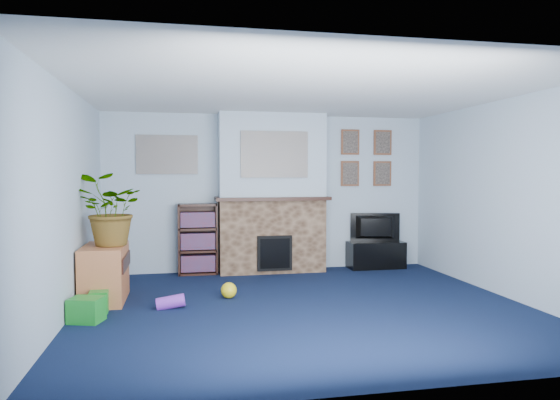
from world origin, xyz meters
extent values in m
cube|color=#0E1835|center=(0.00, 0.00, 0.00)|extent=(5.00, 4.50, 0.01)
cube|color=white|center=(0.00, 0.00, 2.40)|extent=(5.00, 4.50, 0.01)
cube|color=silver|center=(0.00, 2.25, 1.20)|extent=(5.00, 0.04, 2.40)
cube|color=silver|center=(0.00, -2.25, 1.20)|extent=(5.00, 0.04, 2.40)
cube|color=silver|center=(-2.50, 0.00, 1.20)|extent=(0.04, 4.50, 2.40)
cube|color=silver|center=(2.50, 0.00, 1.20)|extent=(0.04, 4.50, 2.40)
cube|color=brown|center=(0.00, 2.05, 0.55)|extent=(1.60, 0.40, 1.10)
cube|color=brown|center=(0.00, 2.05, 1.75)|extent=(1.60, 0.40, 1.30)
cube|color=brown|center=(0.00, 2.02, 1.12)|extent=(1.72, 0.50, 0.05)
cube|color=brown|center=(0.00, 1.84, 0.32)|extent=(0.52, 0.08, 0.52)
cube|color=brown|center=(0.00, 1.80, 0.32)|extent=(0.44, 0.02, 0.44)
cube|color=gray|center=(0.00, 1.84, 1.78)|extent=(1.00, 0.03, 0.68)
cube|color=gray|center=(-1.55, 2.23, 1.78)|extent=(0.90, 0.03, 0.58)
cube|color=brown|center=(1.30, 2.23, 2.00)|extent=(0.30, 0.03, 0.40)
cube|color=brown|center=(1.85, 2.23, 2.00)|extent=(0.30, 0.03, 0.40)
cube|color=brown|center=(1.30, 2.23, 1.50)|extent=(0.30, 0.03, 0.40)
cube|color=brown|center=(1.85, 2.23, 1.50)|extent=(0.30, 0.03, 0.40)
cube|color=black|center=(1.67, 2.03, 0.22)|extent=(0.89, 0.37, 0.42)
imported|color=black|center=(1.67, 2.05, 0.64)|extent=(0.78, 0.28, 0.45)
cube|color=#321912|center=(-1.12, 2.23, 0.53)|extent=(0.58, 0.02, 1.05)
cube|color=#321912|center=(-1.39, 2.10, 0.53)|extent=(0.03, 0.28, 1.05)
cube|color=#321912|center=(-0.84, 2.10, 0.53)|extent=(0.03, 0.28, 1.05)
cube|color=#321912|center=(-1.12, 2.10, 0.01)|extent=(0.56, 0.28, 0.03)
cube|color=#321912|center=(-1.12, 2.10, 0.35)|extent=(0.56, 0.28, 0.03)
cube|color=#321912|center=(-1.12, 2.10, 0.68)|extent=(0.56, 0.28, 0.03)
cube|color=#321912|center=(-1.12, 2.10, 1.04)|extent=(0.56, 0.28, 0.03)
cube|color=#321912|center=(-1.12, 2.09, 0.17)|extent=(0.50, 0.22, 0.24)
cube|color=#321912|center=(-1.12, 2.09, 0.50)|extent=(0.50, 0.22, 0.24)
cube|color=#321912|center=(-1.12, 2.09, 0.82)|extent=(0.50, 0.22, 0.22)
cube|color=#BD693C|center=(-2.24, 0.70, 0.35)|extent=(0.47, 0.85, 0.66)
imported|color=#26661E|center=(-2.19, 0.65, 1.08)|extent=(0.84, 0.76, 0.85)
cube|color=gold|center=(-0.07, 2.00, 1.22)|extent=(0.10, 0.06, 0.14)
cylinder|color=#B2BFC6|center=(0.32, 2.00, 1.23)|extent=(0.05, 0.05, 0.17)
sphere|color=gray|center=(-0.54, 2.00, 1.22)|extent=(0.13, 0.13, 0.13)
cylinder|color=#198C26|center=(0.71, 2.00, 1.21)|extent=(0.07, 0.07, 0.13)
cube|color=#198C26|center=(-2.30, -0.13, 0.14)|extent=(0.37, 0.33, 0.25)
sphere|color=yellow|center=(-0.80, 0.55, 0.09)|extent=(0.19, 0.19, 0.19)
cube|color=#198C26|center=(-2.23, 0.20, 0.11)|extent=(0.20, 0.20, 0.23)
cylinder|color=purple|center=(-1.48, 0.22, 0.07)|extent=(0.33, 0.14, 0.19)
camera|label=1|loc=(-1.35, -5.38, 1.49)|focal=32.00mm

